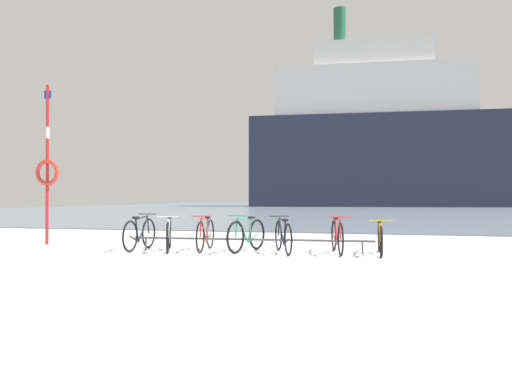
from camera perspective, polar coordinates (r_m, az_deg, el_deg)
The scene contains 11 objects.
ground at distance 60.22m, azimuth 11.86°, elevation -1.90°, with size 80.00×132.00×0.08m.
bike_rack at distance 10.61m, azimuth -0.78°, elevation -5.82°, with size 5.50×0.33×0.31m.
bicycle_0 at distance 11.33m, azimuth -13.90°, elevation -4.94°, with size 0.46×1.67×0.84m.
bicycle_1 at distance 10.99m, azimuth -10.53°, elevation -5.14°, with size 0.72×1.63×0.81m.
bicycle_2 at distance 10.89m, azimuth -6.15°, elevation -5.15°, with size 0.46×1.67×0.82m.
bicycle_3 at distance 10.67m, azimuth -1.14°, elevation -5.23°, with size 0.59×1.63×0.83m.
bicycle_4 at distance 10.44m, azimuth 3.30°, elevation -5.38°, with size 0.72×1.60×0.81m.
bicycle_5 at distance 10.46m, azimuth 9.81°, elevation -5.31°, with size 0.51×1.75×0.83m.
bicycle_6 at distance 10.44m, azimuth 14.83°, elevation -5.48°, with size 0.46×1.73×0.76m.
rescue_post at distance 13.43m, azimuth -23.98°, elevation 2.72°, with size 0.69×0.11×4.17m.
ferry_ship at distance 70.16m, azimuth 14.35°, elevation 6.26°, with size 36.62×12.16×28.93m.
Camera 1 is at (1.48, -6.29, 1.21)m, focal length 32.98 mm.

